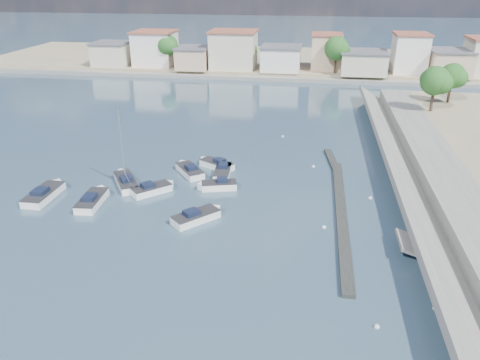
% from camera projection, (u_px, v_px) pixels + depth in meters
% --- Properties ---
extents(ground, '(400.00, 400.00, 0.00)m').
position_uv_depth(ground, '(288.00, 123.00, 73.73)').
color(ground, '#2B4657').
rests_on(ground, ground).
extents(seawall_walkway, '(5.00, 90.00, 1.80)m').
position_uv_depth(seawall_walkway, '(458.00, 201.00, 46.38)').
color(seawall_walkway, slate).
rests_on(seawall_walkway, ground).
extents(breakwater, '(2.00, 31.02, 0.35)m').
position_uv_depth(breakwater, '(339.00, 201.00, 48.03)').
color(breakwater, black).
rests_on(breakwater, ground).
extents(far_shore_land, '(160.00, 40.00, 1.40)m').
position_uv_depth(far_shore_land, '(301.00, 61.00, 120.39)').
color(far_shore_land, gray).
rests_on(far_shore_land, ground).
extents(far_shore_quay, '(160.00, 2.50, 0.80)m').
position_uv_depth(far_shore_quay, '(297.00, 79.00, 101.55)').
color(far_shore_quay, slate).
rests_on(far_shore_quay, ground).
extents(far_town, '(113.01, 12.80, 8.35)m').
position_uv_depth(far_town, '(348.00, 55.00, 103.54)').
color(far_town, beige).
rests_on(far_town, far_shore_land).
extents(shore_trees, '(74.56, 38.32, 7.92)m').
position_uv_depth(shore_trees, '(339.00, 55.00, 95.40)').
color(shore_trees, '#38281E').
rests_on(shore_trees, ground).
extents(motorboat_a, '(2.31, 5.58, 1.48)m').
position_uv_depth(motorboat_a, '(93.00, 200.00, 47.86)').
color(motorboat_a, white).
rests_on(motorboat_a, ground).
extents(motorboat_b, '(4.21, 4.17, 1.48)m').
position_uv_depth(motorboat_b, '(154.00, 189.00, 50.19)').
color(motorboat_b, white).
rests_on(motorboat_b, ground).
extents(motorboat_c, '(4.61, 3.61, 1.48)m').
position_uv_depth(motorboat_c, '(216.00, 164.00, 56.67)').
color(motorboat_c, white).
rests_on(motorboat_c, ground).
extents(motorboat_d, '(4.31, 2.50, 1.48)m').
position_uv_depth(motorboat_d, '(217.00, 186.00, 51.00)').
color(motorboat_d, white).
rests_on(motorboat_d, ground).
extents(motorboat_e, '(2.19, 6.05, 1.48)m').
position_uv_depth(motorboat_e, '(45.00, 194.00, 49.20)').
color(motorboat_e, white).
rests_on(motorboat_e, ground).
extents(motorboat_f, '(4.27, 4.80, 1.48)m').
position_uv_depth(motorboat_f, '(189.00, 170.00, 54.96)').
color(motorboat_f, white).
rests_on(motorboat_f, ground).
extents(motorboat_g, '(2.09, 5.16, 1.48)m').
position_uv_depth(motorboat_g, '(223.00, 173.00, 54.27)').
color(motorboat_g, white).
rests_on(motorboat_g, ground).
extents(motorboat_h, '(4.50, 4.62, 1.48)m').
position_uv_depth(motorboat_h, '(198.00, 217.00, 44.55)').
color(motorboat_h, white).
rests_on(motorboat_h, ground).
extents(sailboat, '(4.43, 5.58, 9.00)m').
position_uv_depth(sailboat, '(125.00, 181.00, 52.05)').
color(sailboat, white).
rests_on(sailboat, ground).
extents(mooring_buoys, '(13.73, 39.00, 0.39)m').
position_uv_depth(mooring_buoys, '(339.00, 209.00, 46.77)').
color(mooring_buoys, white).
rests_on(mooring_buoys, ground).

